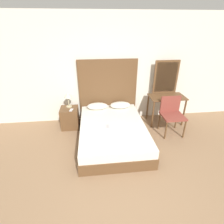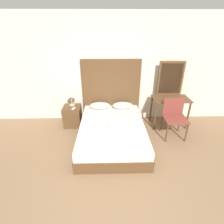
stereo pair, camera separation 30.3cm
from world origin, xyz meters
name	(u,v)px [view 1 (the left image)]	position (x,y,z in m)	size (l,w,h in m)	color
ground_plane	(127,207)	(0.00, 0.00, 0.00)	(16.00, 16.00, 0.00)	#8C6B4C
wall_back	(108,70)	(0.00, 2.81, 1.35)	(10.00, 0.06, 2.70)	silver
bed	(113,132)	(-0.02, 1.69, 0.21)	(1.44, 2.05, 0.43)	brown
headboard	(108,91)	(-0.02, 2.74, 0.82)	(1.51, 0.05, 1.64)	brown
pillow_left	(97,106)	(-0.32, 2.51, 0.50)	(0.53, 0.31, 0.15)	silver
pillow_right	(120,105)	(0.28, 2.51, 0.50)	(0.53, 0.31, 0.15)	silver
phone_on_bed	(108,126)	(-0.13, 1.59, 0.43)	(0.08, 0.15, 0.01)	#B7B7BC
nightstand	(70,118)	(-1.03, 2.40, 0.27)	(0.43, 0.43, 0.53)	brown
table_lamp	(68,96)	(-1.03, 2.48, 0.82)	(0.20, 0.20, 0.38)	tan
phone_on_nightstand	(71,110)	(-0.96, 2.29, 0.54)	(0.10, 0.16, 0.01)	#B7B7BC
vanity_desk	(166,101)	(1.47, 2.37, 0.62)	(0.91, 0.53, 0.75)	brown
vanity_mirror	(166,77)	(1.47, 2.61, 1.18)	(0.64, 0.03, 0.86)	brown
chair	(172,112)	(1.43, 1.90, 0.53)	(0.51, 0.49, 0.89)	brown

